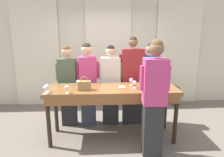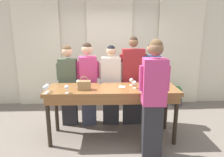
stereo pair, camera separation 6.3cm
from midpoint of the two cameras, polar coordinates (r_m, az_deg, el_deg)
ground_plane at (r=3.91m, az=0.52°, el=-16.31°), size 18.00×18.00×0.00m
wall_back at (r=5.31m, az=-0.37°, el=7.61°), size 12.00×0.06×2.80m
curtain_panel_left at (r=5.52m, az=-20.00°, el=6.44°), size 1.16×0.03×2.69m
curtain_panel_center at (r=5.25m, az=-0.35°, el=6.93°), size 1.16×0.03×2.69m
curtain_panel_right at (r=5.62m, az=18.94°, el=6.64°), size 1.16×0.03×2.69m
tasting_bar at (r=3.54m, az=0.56°, el=-4.30°), size 2.31×0.71×0.96m
wine_bottle at (r=3.86m, az=13.53°, el=0.21°), size 0.08×0.08×0.33m
handbag at (r=3.41m, az=-7.43°, el=-1.86°), size 0.22×0.12×0.24m
wine_glass_front_left at (r=3.60m, az=-9.12°, el=-0.99°), size 0.07×0.07×0.13m
wine_glass_front_mid at (r=3.51m, az=6.95°, el=-1.30°), size 0.07×0.07×0.13m
wine_glass_front_right at (r=3.35m, az=-18.07°, el=-2.58°), size 0.07×0.07×0.13m
wine_glass_center_left at (r=3.68m, az=15.00°, el=-0.97°), size 0.07×0.07×0.13m
wine_glass_center_mid at (r=3.28m, az=-12.28°, el=-2.54°), size 0.07×0.07×0.13m
wine_glass_center_right at (r=3.32m, az=9.06°, el=-2.26°), size 0.07×0.07×0.13m
wine_glass_back_left at (r=3.44m, az=-17.52°, el=-2.13°), size 0.07×0.07×0.13m
wine_glass_back_mid at (r=3.77m, az=9.99°, el=-0.36°), size 0.07×0.07×0.13m
wine_glass_back_right at (r=3.68m, az=6.04°, el=-0.56°), size 0.07×0.07×0.13m
napkin at (r=3.59m, az=3.38°, el=-2.36°), size 0.14×0.14×0.00m
pen at (r=3.80m, az=-2.84°, el=-1.41°), size 0.07×0.11×0.01m
guest_olive_jacket at (r=4.17m, az=-11.87°, el=-1.53°), size 0.47×0.21×1.67m
guest_pink_top at (r=4.12m, az=-6.42°, el=-1.40°), size 0.46×0.33×1.72m
guest_cream_sweater at (r=4.11m, az=0.25°, el=-1.71°), size 0.51×0.23×1.67m
guest_striped_shirt at (r=4.13m, az=6.35°, el=-0.62°), size 0.56×0.22×1.84m
guest_navy_coat at (r=4.22m, az=11.30°, el=-1.41°), size 0.48×0.31×1.71m
host_pouring at (r=3.07m, az=12.32°, el=-5.59°), size 0.46×0.28×1.83m
potted_plant at (r=5.59m, az=18.40°, el=-4.72°), size 0.26×0.26×0.53m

